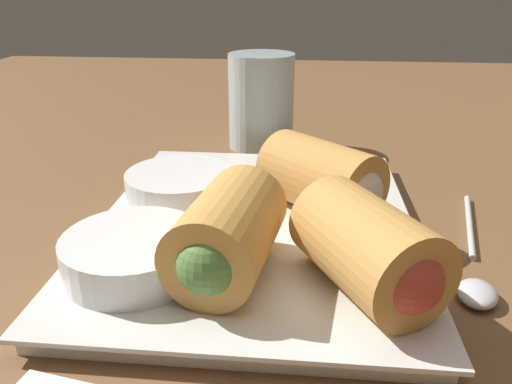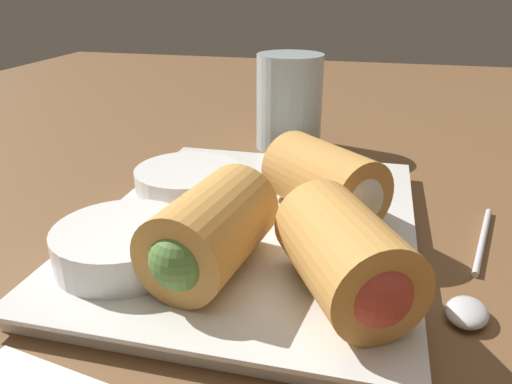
{
  "view_description": "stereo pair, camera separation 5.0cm",
  "coord_description": "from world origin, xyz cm",
  "px_view_note": "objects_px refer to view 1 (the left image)",
  "views": [
    {
      "loc": [
        -36.17,
        -5.74,
        20.91
      ],
      "look_at": [
        -1.35,
        -2.36,
        5.78
      ],
      "focal_mm": 35.0,
      "sensor_mm": 36.0,
      "label": 1
    },
    {
      "loc": [
        -35.33,
        -10.68,
        20.91
      ],
      "look_at": [
        -1.35,
        -2.36,
        5.78
      ],
      "focal_mm": 35.0,
      "sensor_mm": 36.0,
      "label": 2
    }
  ],
  "objects_px": {
    "serving_plate": "(256,227)",
    "dipping_bowl_near": "(180,185)",
    "spoon": "(475,273)",
    "drinking_glass": "(261,101)",
    "dipping_bowl_far": "(134,252)"
  },
  "relations": [
    {
      "from": "dipping_bowl_far",
      "to": "drinking_glass",
      "type": "xyz_separation_m",
      "value": [
        0.31,
        -0.05,
        0.03
      ]
    },
    {
      "from": "dipping_bowl_near",
      "to": "drinking_glass",
      "type": "bearing_deg",
      "value": -14.41
    },
    {
      "from": "serving_plate",
      "to": "dipping_bowl_near",
      "type": "xyz_separation_m",
      "value": [
        0.03,
        0.07,
        0.02
      ]
    },
    {
      "from": "dipping_bowl_near",
      "to": "drinking_glass",
      "type": "distance_m",
      "value": 0.21
    },
    {
      "from": "spoon",
      "to": "dipping_bowl_near",
      "type": "bearing_deg",
      "value": 70.53
    },
    {
      "from": "dipping_bowl_near",
      "to": "dipping_bowl_far",
      "type": "xyz_separation_m",
      "value": [
        -0.11,
        0.0,
        0.0
      ]
    },
    {
      "from": "dipping_bowl_near",
      "to": "dipping_bowl_far",
      "type": "distance_m",
      "value": 0.11
    },
    {
      "from": "spoon",
      "to": "serving_plate",
      "type": "bearing_deg",
      "value": 72.86
    },
    {
      "from": "serving_plate",
      "to": "dipping_bowl_near",
      "type": "distance_m",
      "value": 0.08
    },
    {
      "from": "dipping_bowl_near",
      "to": "drinking_glass",
      "type": "height_order",
      "value": "drinking_glass"
    },
    {
      "from": "serving_plate",
      "to": "drinking_glass",
      "type": "relative_size",
      "value": 2.82
    },
    {
      "from": "serving_plate",
      "to": "dipping_bowl_far",
      "type": "relative_size",
      "value": 3.41
    },
    {
      "from": "dipping_bowl_near",
      "to": "spoon",
      "type": "height_order",
      "value": "dipping_bowl_near"
    },
    {
      "from": "dipping_bowl_near",
      "to": "spoon",
      "type": "xyz_separation_m",
      "value": [
        -0.08,
        -0.22,
        -0.02
      ]
    },
    {
      "from": "serving_plate",
      "to": "drinking_glass",
      "type": "height_order",
      "value": "drinking_glass"
    }
  ]
}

